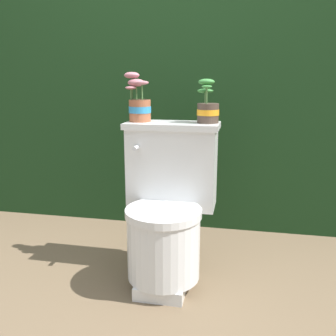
# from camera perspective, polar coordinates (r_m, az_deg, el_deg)

# --- Properties ---
(ground_plane) EXTENTS (12.00, 12.00, 0.00)m
(ground_plane) POSITION_cam_1_polar(r_m,az_deg,el_deg) (1.94, -1.96, -17.51)
(ground_plane) COLOR brown
(hedge_backdrop) EXTENTS (4.14, 0.88, 1.70)m
(hedge_backdrop) POSITION_cam_1_polar(r_m,az_deg,el_deg) (2.89, 3.70, 10.47)
(hedge_backdrop) COLOR #193819
(hedge_backdrop) RESTS_ON ground
(toilet) EXTENTS (0.47, 0.52, 0.79)m
(toilet) POSITION_cam_1_polar(r_m,az_deg,el_deg) (1.86, -0.06, -6.04)
(toilet) COLOR silver
(toilet) RESTS_ON ground
(potted_plant_left) EXTENTS (0.14, 0.12, 0.25)m
(potted_plant_left) POSITION_cam_1_polar(r_m,az_deg,el_deg) (1.92, -4.45, 9.68)
(potted_plant_left) COLOR #9E5638
(potted_plant_left) RESTS_ON toilet
(potted_plant_midleft) EXTENTS (0.12, 0.13, 0.21)m
(potted_plant_midleft) POSITION_cam_1_polar(r_m,az_deg,el_deg) (1.87, 6.07, 9.01)
(potted_plant_midleft) COLOR #47382D
(potted_plant_midleft) RESTS_ON toilet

